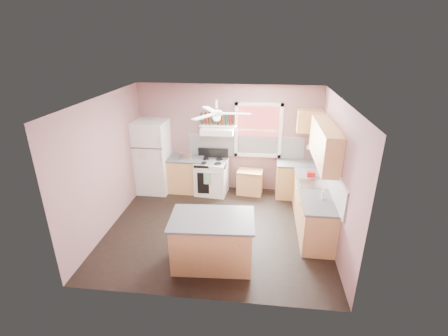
# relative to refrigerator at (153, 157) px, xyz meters

# --- Properties ---
(floor) EXTENTS (4.50, 4.50, 0.00)m
(floor) POSITION_rel_refrigerator_xyz_m (1.87, -1.62, -0.92)
(floor) COLOR black
(floor) RESTS_ON ground
(ceiling) EXTENTS (4.50, 4.50, 0.00)m
(ceiling) POSITION_rel_refrigerator_xyz_m (1.87, -1.62, 1.78)
(ceiling) COLOR white
(ceiling) RESTS_ON ground
(wall_back) EXTENTS (4.50, 0.05, 2.70)m
(wall_back) POSITION_rel_refrigerator_xyz_m (1.87, 0.41, 0.43)
(wall_back) COLOR #845C5E
(wall_back) RESTS_ON ground
(wall_right) EXTENTS (0.05, 4.00, 2.70)m
(wall_right) POSITION_rel_refrigerator_xyz_m (4.14, -1.62, 0.43)
(wall_right) COLOR #845C5E
(wall_right) RESTS_ON ground
(wall_left) EXTENTS (0.05, 4.00, 2.70)m
(wall_left) POSITION_rel_refrigerator_xyz_m (-0.41, -1.62, 0.43)
(wall_left) COLOR #845C5E
(wall_left) RESTS_ON ground
(backsplash_back) EXTENTS (2.90, 0.03, 0.55)m
(backsplash_back) POSITION_rel_refrigerator_xyz_m (2.32, 0.37, 0.25)
(backsplash_back) COLOR white
(backsplash_back) RESTS_ON wall_back
(backsplash_right) EXTENTS (0.03, 2.60, 0.55)m
(backsplash_right) POSITION_rel_refrigerator_xyz_m (4.10, -1.32, 0.25)
(backsplash_right) COLOR white
(backsplash_right) RESTS_ON wall_right
(window_view) EXTENTS (1.00, 0.02, 1.20)m
(window_view) POSITION_rel_refrigerator_xyz_m (2.62, 0.37, 0.68)
(window_view) COLOR maroon
(window_view) RESTS_ON wall_back
(window_frame) EXTENTS (1.16, 0.07, 1.36)m
(window_frame) POSITION_rel_refrigerator_xyz_m (2.62, 0.34, 0.68)
(window_frame) COLOR white
(window_frame) RESTS_ON wall_back
(refrigerator) EXTENTS (0.79, 0.77, 1.84)m
(refrigerator) POSITION_rel_refrigerator_xyz_m (0.00, 0.00, 0.00)
(refrigerator) COLOR white
(refrigerator) RESTS_ON floor
(base_cabinet_left) EXTENTS (0.90, 0.60, 0.86)m
(base_cabinet_left) POSITION_rel_refrigerator_xyz_m (0.81, 0.08, -0.49)
(base_cabinet_left) COLOR tan
(base_cabinet_left) RESTS_ON floor
(counter_left) EXTENTS (0.92, 0.62, 0.04)m
(counter_left) POSITION_rel_refrigerator_xyz_m (0.81, 0.08, -0.04)
(counter_left) COLOR #49494B
(counter_left) RESTS_ON base_cabinet_left
(toaster) EXTENTS (0.30, 0.20, 0.18)m
(toaster) POSITION_rel_refrigerator_xyz_m (0.86, -0.02, 0.07)
(toaster) COLOR silver
(toaster) RESTS_ON counter_left
(stove) EXTENTS (0.83, 0.71, 0.86)m
(stove) POSITION_rel_refrigerator_xyz_m (1.49, 0.01, -0.49)
(stove) COLOR white
(stove) RESTS_ON floor
(range_hood) EXTENTS (0.78, 0.50, 0.14)m
(range_hood) POSITION_rel_refrigerator_xyz_m (1.64, 0.13, 0.70)
(range_hood) COLOR white
(range_hood) RESTS_ON wall_back
(bottle_shelf) EXTENTS (0.90, 0.26, 0.03)m
(bottle_shelf) POSITION_rel_refrigerator_xyz_m (1.64, 0.25, 0.80)
(bottle_shelf) COLOR white
(bottle_shelf) RESTS_ON range_hood
(cart) EXTENTS (0.66, 0.48, 0.62)m
(cart) POSITION_rel_refrigerator_xyz_m (2.46, 0.10, -0.61)
(cart) COLOR tan
(cart) RESTS_ON floor
(base_cabinet_corner) EXTENTS (1.00, 0.60, 0.86)m
(base_cabinet_corner) POSITION_rel_refrigerator_xyz_m (3.62, 0.08, -0.49)
(base_cabinet_corner) COLOR tan
(base_cabinet_corner) RESTS_ON floor
(base_cabinet_right) EXTENTS (0.60, 2.20, 0.86)m
(base_cabinet_right) POSITION_rel_refrigerator_xyz_m (3.82, -1.32, -0.49)
(base_cabinet_right) COLOR tan
(base_cabinet_right) RESTS_ON floor
(counter_corner) EXTENTS (1.02, 0.62, 0.04)m
(counter_corner) POSITION_rel_refrigerator_xyz_m (3.62, 0.08, -0.04)
(counter_corner) COLOR #49494B
(counter_corner) RESTS_ON base_cabinet_corner
(counter_right) EXTENTS (0.62, 2.22, 0.04)m
(counter_right) POSITION_rel_refrigerator_xyz_m (3.81, -1.32, -0.04)
(counter_right) COLOR #49494B
(counter_right) RESTS_ON base_cabinet_right
(sink) EXTENTS (0.55, 0.45, 0.03)m
(sink) POSITION_rel_refrigerator_xyz_m (3.81, -1.12, -0.03)
(sink) COLOR silver
(sink) RESTS_ON counter_right
(faucet) EXTENTS (0.03, 0.03, 0.14)m
(faucet) POSITION_rel_refrigerator_xyz_m (3.97, -1.12, 0.05)
(faucet) COLOR silver
(faucet) RESTS_ON sink
(upper_cabinet_right) EXTENTS (0.33, 1.80, 0.76)m
(upper_cabinet_right) POSITION_rel_refrigerator_xyz_m (3.95, -1.12, 0.86)
(upper_cabinet_right) COLOR tan
(upper_cabinet_right) RESTS_ON wall_right
(upper_cabinet_corner) EXTENTS (0.60, 0.33, 0.52)m
(upper_cabinet_corner) POSITION_rel_refrigerator_xyz_m (3.82, 0.21, 0.98)
(upper_cabinet_corner) COLOR tan
(upper_cabinet_corner) RESTS_ON wall_back
(paper_towel) EXTENTS (0.26, 0.12, 0.12)m
(paper_towel) POSITION_rel_refrigerator_xyz_m (3.94, 0.24, 0.33)
(paper_towel) COLOR white
(paper_towel) RESTS_ON wall_back
(island) EXTENTS (1.40, 0.94, 0.86)m
(island) POSITION_rel_refrigerator_xyz_m (1.93, -2.71, -0.49)
(island) COLOR tan
(island) RESTS_ON floor
(island_top) EXTENTS (1.48, 1.02, 0.04)m
(island_top) POSITION_rel_refrigerator_xyz_m (1.93, -2.71, -0.04)
(island_top) COLOR #49494B
(island_top) RESTS_ON island
(ceiling_fan_hub) EXTENTS (0.20, 0.20, 0.08)m
(ceiling_fan_hub) POSITION_rel_refrigerator_xyz_m (1.87, -1.62, 1.53)
(ceiling_fan_hub) COLOR white
(ceiling_fan_hub) RESTS_ON ceiling
(soap_bottle) EXTENTS (0.10, 0.10, 0.21)m
(soap_bottle) POSITION_rel_refrigerator_xyz_m (3.90, -1.78, 0.08)
(soap_bottle) COLOR silver
(soap_bottle) RESTS_ON counter_right
(red_caddy) EXTENTS (0.18, 0.12, 0.10)m
(red_caddy) POSITION_rel_refrigerator_xyz_m (3.81, -0.72, 0.03)
(red_caddy) COLOR #B0100F
(red_caddy) RESTS_ON counter_right
(wine_bottles) EXTENTS (0.86, 0.06, 0.31)m
(wine_bottles) POSITION_rel_refrigerator_xyz_m (1.64, 0.25, 0.96)
(wine_bottles) COLOR #143819
(wine_bottles) RESTS_ON bottle_shelf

